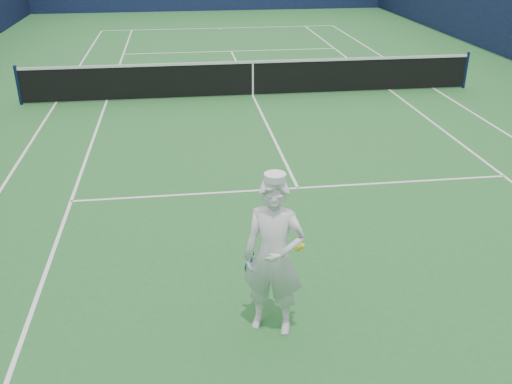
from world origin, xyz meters
The scene contains 5 objects.
ground centered at (0.00, 0.00, 0.00)m, with size 80.00×80.00×0.00m, color #26642B.
court_markings centered at (0.00, 0.00, 0.00)m, with size 11.03×23.83×0.01m.
windscreen_fence centered at (0.00, 0.00, 2.00)m, with size 20.12×36.12×4.00m.
tennis_net centered at (0.00, 0.00, 0.55)m, with size 12.88×0.09×1.07m.
tennis_player centered at (-1.12, -10.32, 1.00)m, with size 0.85×0.75×2.04m.
Camera 1 is at (-2.09, -15.86, 4.47)m, focal length 40.00 mm.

